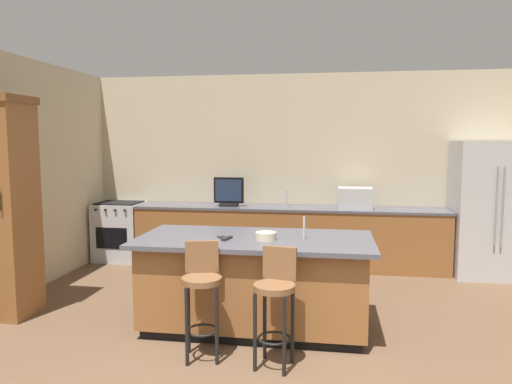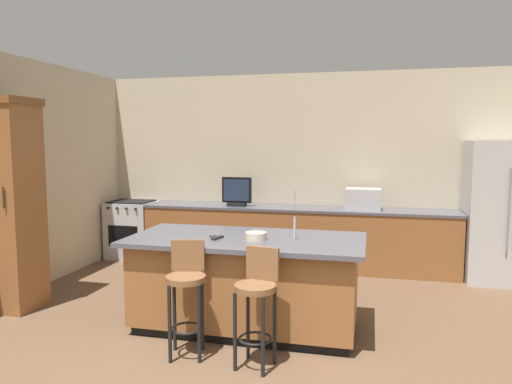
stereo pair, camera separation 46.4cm
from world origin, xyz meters
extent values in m
cube|color=beige|center=(0.00, 4.90, 1.43)|extent=(6.83, 0.12, 2.86)
cube|color=beige|center=(-3.21, 2.45, 1.43)|extent=(0.12, 5.30, 2.86)
cube|color=brown|center=(-0.12, 4.52, 0.43)|extent=(4.53, 0.60, 0.85)
cube|color=#4C4C56|center=(-0.12, 4.52, 0.87)|extent=(4.55, 0.62, 0.04)
cube|color=black|center=(-0.23, 2.11, 0.04)|extent=(2.05, 0.88, 0.09)
cube|color=brown|center=(-0.23, 2.11, 0.48)|extent=(2.13, 0.96, 0.78)
cube|color=#4C4C56|center=(-0.23, 2.11, 0.89)|extent=(2.29, 1.12, 0.04)
cube|color=#B7BABF|center=(2.64, 4.44, 0.93)|extent=(0.93, 0.75, 1.85)
cylinder|color=gray|center=(2.60, 4.04, 1.02)|extent=(0.02, 0.02, 1.02)
cylinder|color=gray|center=(2.68, 4.04, 1.02)|extent=(0.02, 0.02, 1.02)
cube|color=#B7BABF|center=(-2.75, 4.52, 0.45)|extent=(0.70, 0.60, 0.89)
cube|color=black|center=(-2.75, 4.21, 0.40)|extent=(0.49, 0.01, 0.32)
cube|color=black|center=(-2.75, 4.52, 0.90)|extent=(0.63, 0.50, 0.02)
cylinder|color=black|center=(-2.98, 4.20, 0.83)|extent=(0.04, 0.03, 0.04)
cylinder|color=black|center=(-2.83, 4.20, 0.83)|extent=(0.04, 0.03, 0.04)
cylinder|color=black|center=(-2.67, 4.20, 0.83)|extent=(0.04, 0.03, 0.04)
cylinder|color=black|center=(-2.52, 4.20, 0.83)|extent=(0.04, 0.03, 0.04)
cube|color=brown|center=(-2.89, 2.06, 1.16)|extent=(0.53, 0.51, 2.31)
cube|color=#B7BABF|center=(0.84, 4.52, 1.04)|extent=(0.48, 0.36, 0.30)
cube|color=black|center=(-1.00, 4.47, 0.92)|extent=(0.27, 0.16, 0.05)
cube|color=black|center=(-1.00, 4.47, 1.13)|extent=(0.45, 0.05, 0.38)
cube|color=#1E2D47|center=(-1.00, 4.44, 1.13)|extent=(0.39, 0.01, 0.32)
cylinder|color=#B2B2B7|center=(-0.15, 4.62, 1.01)|extent=(0.02, 0.02, 0.24)
cylinder|color=#B2B2B7|center=(0.25, 2.11, 1.02)|extent=(0.02, 0.02, 0.22)
cylinder|color=brown|center=(-0.57, 1.37, 0.69)|extent=(0.34, 0.34, 0.05)
cube|color=brown|center=(-0.60, 1.51, 0.85)|extent=(0.29, 0.10, 0.28)
cylinder|color=black|center=(-0.66, 1.22, 0.33)|extent=(0.03, 0.03, 0.66)
cylinder|color=black|center=(-0.42, 1.28, 0.33)|extent=(0.03, 0.03, 0.66)
cylinder|color=black|center=(-0.72, 1.46, 0.33)|extent=(0.03, 0.03, 0.66)
cylinder|color=black|center=(-0.48, 1.52, 0.33)|extent=(0.03, 0.03, 0.66)
torus|color=black|center=(-0.57, 1.37, 0.25)|extent=(0.28, 0.28, 0.02)
cylinder|color=brown|center=(0.05, 1.31, 0.67)|extent=(0.34, 0.34, 0.05)
cube|color=brown|center=(0.08, 1.46, 0.84)|extent=(0.29, 0.09, 0.28)
cylinder|color=black|center=(-0.09, 1.21, 0.32)|extent=(0.03, 0.03, 0.65)
cylinder|color=black|center=(0.15, 1.17, 0.32)|extent=(0.03, 0.03, 0.65)
cylinder|color=black|center=(-0.04, 1.45, 0.32)|extent=(0.03, 0.03, 0.65)
cylinder|color=black|center=(0.20, 1.41, 0.32)|extent=(0.03, 0.03, 0.65)
torus|color=black|center=(0.05, 1.31, 0.24)|extent=(0.28, 0.28, 0.02)
cylinder|color=beige|center=(-0.11, 2.02, 0.95)|extent=(0.20, 0.20, 0.07)
cube|color=black|center=(-0.53, 2.03, 0.92)|extent=(0.14, 0.16, 0.01)
cube|color=black|center=(-0.48, 1.97, 0.92)|extent=(0.08, 0.18, 0.02)
camera|label=1|loc=(0.49, -2.43, 1.84)|focal=33.56mm
camera|label=2|loc=(0.94, -2.34, 1.84)|focal=33.56mm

